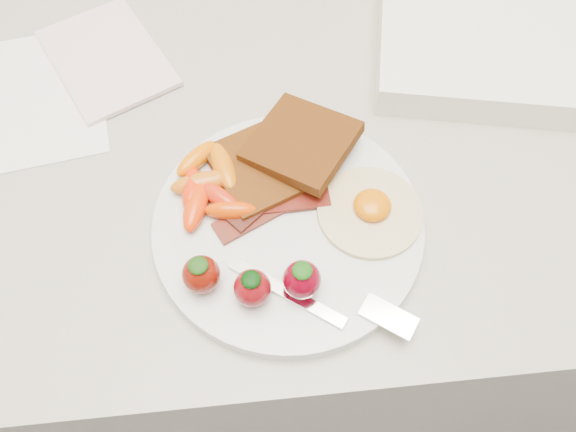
{
  "coord_description": "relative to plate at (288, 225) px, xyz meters",
  "views": [
    {
      "loc": [
        -0.03,
        1.3,
        1.4
      ],
      "look_at": [
        -0.01,
        1.57,
        0.93
      ],
      "focal_mm": 35.0,
      "sensor_mm": 36.0,
      "label": 1
    }
  ],
  "objects": [
    {
      "name": "notepad",
      "position": [
        -0.2,
        0.26,
        -0.0
      ],
      "size": [
        0.19,
        0.21,
        0.01
      ],
      "primitive_type": "cube",
      "rotation": [
        0.0,
        0.0,
        0.46
      ],
      "color": "silver",
      "rests_on": "paper_sheet"
    },
    {
      "name": "fried_egg",
      "position": [
        0.08,
        0.0,
        0.01
      ],
      "size": [
        0.12,
        0.12,
        0.02
      ],
      "color": "beige",
      "rests_on": "plate"
    },
    {
      "name": "bacon_strips",
      "position": [
        -0.02,
        0.02,
        0.01
      ],
      "size": [
        0.12,
        0.1,
        0.01
      ],
      "color": "#48140A",
      "rests_on": "plate"
    },
    {
      "name": "paper_sheet",
      "position": [
        -0.28,
        0.21,
        -0.01
      ],
      "size": [
        0.18,
        0.23,
        0.0
      ],
      "primitive_type": "cube",
      "rotation": [
        0.0,
        0.0,
        0.16
      ],
      "color": "white",
      "rests_on": "counter"
    },
    {
      "name": "plate",
      "position": [
        0.0,
        0.0,
        0.0
      ],
      "size": [
        0.27,
        0.27,
        0.02
      ],
      "primitive_type": "cylinder",
      "color": "silver",
      "rests_on": "counter"
    },
    {
      "name": "toast_lower",
      "position": [
        -0.02,
        0.06,
        0.02
      ],
      "size": [
        0.13,
        0.13,
        0.01
      ],
      "primitive_type": "cube",
      "rotation": [
        0.0,
        0.0,
        0.4
      ],
      "color": "black",
      "rests_on": "plate"
    },
    {
      "name": "fork",
      "position": [
        0.03,
        -0.09,
        0.01
      ],
      "size": [
        0.17,
        0.1,
        0.0
      ],
      "color": "silver",
      "rests_on": "plate"
    },
    {
      "name": "strawberries",
      "position": [
        -0.04,
        -0.07,
        0.03
      ],
      "size": [
        0.13,
        0.05,
        0.04
      ],
      "color": "#620E05",
      "rests_on": "plate"
    },
    {
      "name": "toast_upper",
      "position": [
        0.02,
        0.08,
        0.03
      ],
      "size": [
        0.14,
        0.14,
        0.02
      ],
      "primitive_type": "cube",
      "rotation": [
        0.0,
        -0.1,
        -0.64
      ],
      "color": "#361608",
      "rests_on": "toast_lower"
    },
    {
      "name": "counter",
      "position": [
        0.01,
        0.13,
        -0.46
      ],
      "size": [
        2.0,
        0.6,
        0.9
      ],
      "primitive_type": "cube",
      "color": "gray",
      "rests_on": "ground"
    },
    {
      "name": "appliance",
      "position": [
        0.31,
        0.24,
        0.01
      ],
      "size": [
        0.38,
        0.33,
        0.04
      ],
      "primitive_type": "cube",
      "rotation": [
        0.0,
        0.0,
        -0.21
      ],
      "color": "silver",
      "rests_on": "counter"
    },
    {
      "name": "baby_carrots",
      "position": [
        -0.08,
        0.04,
        0.02
      ],
      "size": [
        0.09,
        0.11,
        0.02
      ],
      "color": "#C45B0F",
      "rests_on": "plate"
    }
  ]
}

